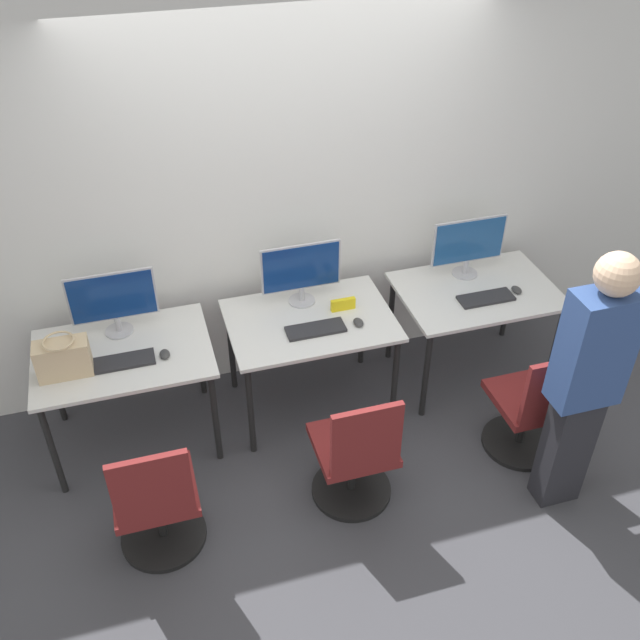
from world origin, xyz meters
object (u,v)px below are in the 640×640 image
keyboard_center (316,329)px  handbag (63,358)px  monitor_left (113,300)px  mouse_center (358,322)px  keyboard_right (486,298)px  monitor_center (301,271)px  person_right (587,378)px  keyboard_left (123,361)px  mouse_left (165,354)px  office_chair_left (157,505)px  monitor_right (469,244)px  mouse_right (517,290)px  office_chair_right (532,411)px  office_chair_center (356,458)px

keyboard_center → handbag: handbag is taller
monitor_left → mouse_center: 1.50m
handbag → keyboard_right: bearing=-0.2°
monitor_center → person_right: person_right is taller
keyboard_left → mouse_left: (0.24, -0.01, 0.01)m
keyboard_left → keyboard_center: (1.17, -0.02, 0.00)m
office_chair_left → monitor_center: 1.66m
mouse_left → monitor_right: (2.09, 0.31, 0.22)m
keyboard_left → mouse_right: size_ratio=4.10×
keyboard_left → keyboard_right: (2.33, -0.02, 0.00)m
mouse_left → mouse_right: (2.32, 0.01, 0.00)m
monitor_right → office_chair_right: bearing=-88.6°
monitor_left → keyboard_right: 2.37m
mouse_right → person_right: (-0.22, -1.08, 0.19)m
office_chair_center → keyboard_right: bearing=33.1°
mouse_center → office_chair_right: office_chair_right is taller
keyboard_left → keyboard_right: same height
mouse_right → keyboard_left: bearing=-179.9°
mouse_left → person_right: size_ratio=0.05×
monitor_right → handbag: bearing=-173.3°
monitor_center → keyboard_center: 0.40m
monitor_right → person_right: size_ratio=0.31×
mouse_right → person_right: bearing=-101.5°
keyboard_center → mouse_center: (0.27, -0.01, 0.01)m
mouse_left → office_chair_right: size_ratio=0.10×
keyboard_left → keyboard_center: size_ratio=1.00×
office_chair_right → person_right: person_right is taller
mouse_left → mouse_right: 2.32m
mouse_center → mouse_right: bearing=2.1°
mouse_right → office_chair_right: office_chair_right is taller
keyboard_center → monitor_left: bearing=164.0°
office_chair_center → keyboard_right: 1.42m
office_chair_center → person_right: (1.16, -0.31, 0.58)m
monitor_left → mouse_right: 2.59m
handbag → mouse_center: bearing=-1.0°
mouse_left → person_right: (2.11, -1.06, 0.19)m
person_right → office_chair_left: bearing=172.7°
mouse_right → person_right: 1.12m
keyboard_center → mouse_right: mouse_right is taller
mouse_left → mouse_center: bearing=-1.3°
mouse_center → person_right: person_right is taller
office_chair_center → office_chair_right: (1.17, 0.06, 0.00)m
mouse_left → mouse_right: same height
mouse_left → keyboard_center: mouse_left is taller
mouse_left → keyboard_right: bearing=-0.2°
keyboard_center → mouse_right: 1.40m
monitor_left → office_chair_right: bearing=-23.4°
person_right → handbag: size_ratio=5.63×
monitor_left → keyboard_center: bearing=-16.0°
keyboard_left → mouse_center: mouse_center is taller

